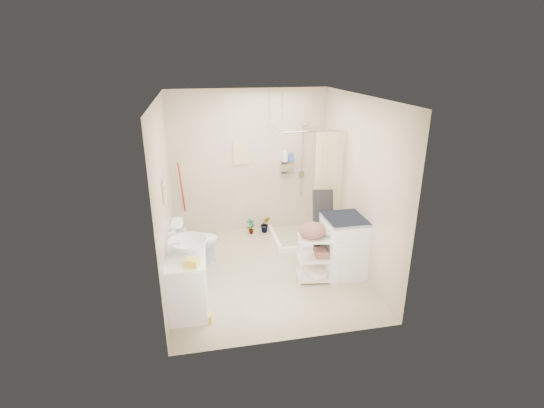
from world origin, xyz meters
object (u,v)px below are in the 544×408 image
(toilet, at_px, (196,241))
(laundry_rack, at_px, (319,254))
(vanity, at_px, (188,282))
(washing_machine, at_px, (344,245))

(toilet, bearing_deg, laundry_rack, -115.40)
(vanity, relative_size, laundry_rack, 1.06)
(washing_machine, xyz_separation_m, laundry_rack, (-0.44, -0.12, -0.04))
(toilet, relative_size, washing_machine, 0.80)
(washing_machine, distance_m, laundry_rack, 0.46)
(vanity, bearing_deg, laundry_rack, 11.83)
(vanity, distance_m, toilet, 1.25)
(vanity, bearing_deg, toilet, 86.12)
(laundry_rack, bearing_deg, vanity, -161.34)
(toilet, height_order, washing_machine, washing_machine)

